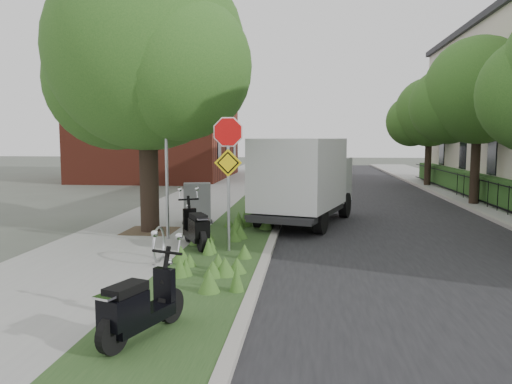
# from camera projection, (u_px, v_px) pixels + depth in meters

# --- Properties ---
(ground) EXTENTS (120.00, 120.00, 0.00)m
(ground) POSITION_uv_depth(u_px,v_px,m) (288.00, 264.00, 10.87)
(ground) COLOR #4C5147
(ground) RESTS_ON ground
(sidewalk_near) EXTENTS (3.50, 60.00, 0.12)m
(sidewalk_near) POSITION_uv_depth(u_px,v_px,m) (198.00, 201.00, 21.20)
(sidewalk_near) COLOR gray
(sidewalk_near) RESTS_ON ground
(verge) EXTENTS (2.00, 60.00, 0.12)m
(verge) POSITION_uv_depth(u_px,v_px,m) (263.00, 202.00, 20.91)
(verge) COLOR #25431C
(verge) RESTS_ON ground
(kerb_near) EXTENTS (0.20, 60.00, 0.13)m
(kerb_near) POSITION_uv_depth(u_px,v_px,m) (286.00, 202.00, 20.80)
(kerb_near) COLOR #9E9991
(kerb_near) RESTS_ON ground
(road) EXTENTS (7.00, 60.00, 0.01)m
(road) POSITION_uv_depth(u_px,v_px,m) (372.00, 205.00, 20.43)
(road) COLOR black
(road) RESTS_ON ground
(kerb_far) EXTENTS (0.20, 60.00, 0.13)m
(kerb_far) POSITION_uv_depth(u_px,v_px,m) (460.00, 205.00, 20.05)
(kerb_far) COLOR #9E9991
(kerb_far) RESTS_ON ground
(footpath_far) EXTENTS (3.20, 60.00, 0.12)m
(footpath_far) POSITION_uv_depth(u_px,v_px,m) (504.00, 205.00, 19.87)
(footpath_far) COLOR gray
(footpath_far) RESTS_ON ground
(street_tree_main) EXTENTS (6.21, 5.54, 7.66)m
(street_tree_main) POSITION_uv_depth(u_px,v_px,m) (144.00, 62.00, 13.62)
(street_tree_main) COLOR black
(street_tree_main) RESTS_ON ground
(bare_post) EXTENTS (0.08, 0.08, 4.00)m
(bare_post) POSITION_uv_depth(u_px,v_px,m) (167.00, 162.00, 12.76)
(bare_post) COLOR #A5A8AD
(bare_post) RESTS_ON ground
(bike_hoop) EXTENTS (0.06, 0.78, 0.77)m
(bike_hoop) POSITION_uv_depth(u_px,v_px,m) (159.00, 244.00, 10.51)
(bike_hoop) COLOR #A5A8AD
(bike_hoop) RESTS_ON ground
(sign_assembly) EXTENTS (0.94, 0.08, 3.22)m
(sign_assembly) POSITION_uv_depth(u_px,v_px,m) (228.00, 156.00, 11.35)
(sign_assembly) COLOR #A5A8AD
(sign_assembly) RESTS_ON ground
(fence_far) EXTENTS (0.04, 24.00, 1.00)m
(fence_far) POSITION_uv_depth(u_px,v_px,m) (479.00, 190.00, 19.91)
(fence_far) COLOR black
(fence_far) RESTS_ON ground
(hedge_far) EXTENTS (1.00, 24.00, 1.10)m
(hedge_far) POSITION_uv_depth(u_px,v_px,m) (497.00, 190.00, 19.84)
(hedge_far) COLOR #214A1A
(hedge_far) RESTS_ON footpath_far
(brick_building) EXTENTS (9.40, 10.40, 8.30)m
(brick_building) POSITION_uv_depth(u_px,v_px,m) (160.00, 116.00, 33.17)
(brick_building) COLOR maroon
(brick_building) RESTS_ON ground
(far_tree_b) EXTENTS (4.83, 4.31, 6.56)m
(far_tree_b) POSITION_uv_depth(u_px,v_px,m) (476.00, 96.00, 19.59)
(far_tree_b) COLOR black
(far_tree_b) RESTS_ON ground
(far_tree_c) EXTENTS (4.37, 3.89, 5.93)m
(far_tree_c) POSITION_uv_depth(u_px,v_px,m) (428.00, 116.00, 27.54)
(far_tree_c) COLOR black
(far_tree_c) RESTS_ON ground
(scooter_near) EXTENTS (0.96, 1.61, 0.84)m
(scooter_near) POSITION_uv_depth(u_px,v_px,m) (197.00, 231.00, 11.87)
(scooter_near) COLOR black
(scooter_near) RESTS_ON ground
(scooter_far) EXTENTS (0.74, 1.61, 0.80)m
(scooter_far) POSITION_uv_depth(u_px,v_px,m) (134.00, 313.00, 6.39)
(scooter_far) COLOR black
(scooter_far) RESTS_ON ground
(box_truck) EXTENTS (3.30, 5.46, 2.32)m
(box_truck) POSITION_uv_depth(u_px,v_px,m) (305.00, 177.00, 15.67)
(box_truck) COLOR #262628
(box_truck) RESTS_ON ground
(utility_cabinet) EXTENTS (1.03, 0.80, 1.23)m
(utility_cabinet) POSITION_uv_depth(u_px,v_px,m) (197.00, 204.00, 15.44)
(utility_cabinet) COLOR #262628
(utility_cabinet) RESTS_ON ground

